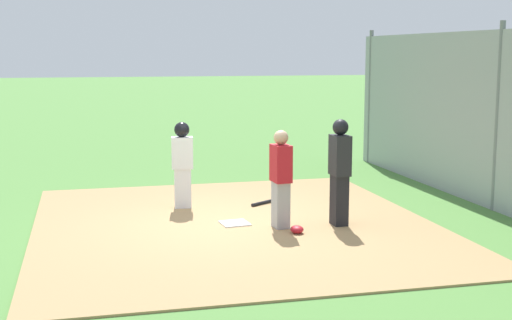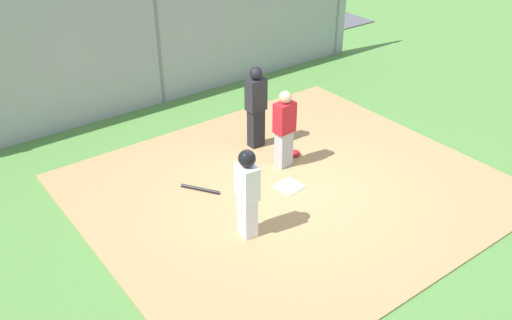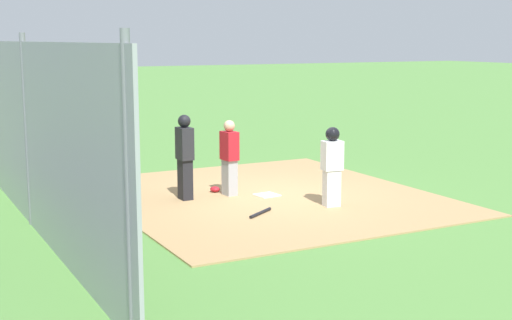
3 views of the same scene
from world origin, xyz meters
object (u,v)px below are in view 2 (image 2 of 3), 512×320
Objects in this scene: umpire at (256,106)px; baseball_bat at (200,189)px; catcher_mask at (295,153)px; runner at (247,189)px; home_plate at (289,186)px; catcher at (284,128)px.

baseball_bat is at bearing -68.89° from umpire.
runner is at bearing 33.18° from catcher_mask.
umpire is 2.30× the size of baseball_bat.
runner reaches higher than baseball_bat.
catcher_mask is at bearing 40.06° from runner.
home_plate is 1.83× the size of catcher_mask.
catcher is 0.91× the size of umpire.
baseball_bat is at bearing -32.90° from home_plate.
catcher reaches higher than baseball_bat.
catcher is 1.95m from baseball_bat.
umpire is 7.19× the size of catcher_mask.
runner is 2.79m from catcher_mask.
catcher_mask is (-2.19, 0.07, 0.03)m from baseball_bat.
home_plate is 0.28× the size of catcher.
catcher_mask is (-0.35, 0.82, -0.85)m from umpire.
baseball_bat is (-0.05, -1.54, -0.84)m from runner.
catcher is 0.87m from catcher_mask.
umpire is at bearing 78.74° from baseball_bat.
umpire is at bearing -66.72° from catcher_mask.
home_plate is at bearing 44.85° from catcher_mask.
baseball_bat is 2.19m from catcher_mask.
baseball_bat is at bearing -101.33° from catcher.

